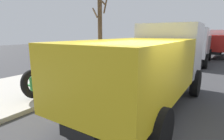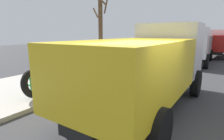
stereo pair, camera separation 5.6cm
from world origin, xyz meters
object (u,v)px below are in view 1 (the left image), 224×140
object	(u,v)px
dump_truck_gray	(193,45)
fire_hydrant	(33,85)
loose_tire	(33,84)
dump_truck_blue	(213,39)
dump_truck_red	(220,42)
bare_tree	(100,34)
dump_truck_yellow	(150,62)

from	to	relation	value
dump_truck_gray	fire_hydrant	bearing A→B (deg)	163.78
loose_tire	dump_truck_blue	world-z (taller)	dump_truck_blue
fire_hydrant	dump_truck_red	size ratio (longest dim) A/B	0.11
loose_tire	bare_tree	size ratio (longest dim) A/B	0.23
fire_hydrant	loose_tire	world-z (taller)	loose_tire
loose_tire	dump_truck_blue	xyz separation A→B (m)	(30.98, -3.84, 0.90)
dump_truck_yellow	bare_tree	distance (m)	5.13
dump_truck_red	dump_truck_blue	distance (m)	11.23
fire_hydrant	bare_tree	distance (m)	5.02
fire_hydrant	bare_tree	size ratio (longest dim) A/B	0.17
dump_truck_gray	bare_tree	bearing A→B (deg)	155.43
dump_truck_yellow	dump_truck_red	bearing A→B (deg)	-4.44
dump_truck_red	bare_tree	distance (m)	16.07
loose_tire	dump_truck_gray	world-z (taller)	dump_truck_gray
dump_truck_blue	dump_truck_yellow	bearing A→B (deg)	179.98
dump_truck_red	dump_truck_blue	size ratio (longest dim) A/B	1.00
loose_tire	dump_truck_yellow	xyz separation A→B (m)	(1.98, -3.83, 0.90)
dump_truck_red	dump_truck_gray	bearing A→B (deg)	165.34
fire_hydrant	loose_tire	bearing A→B (deg)	-121.24
dump_truck_blue	fire_hydrant	bearing A→B (deg)	172.33
fire_hydrant	dump_truck_yellow	size ratio (longest dim) A/B	0.11
fire_hydrant	dump_truck_yellow	xyz separation A→B (m)	(1.79, -4.13, 1.03)
dump_truck_blue	bare_tree	world-z (taller)	bare_tree
bare_tree	dump_truck_red	bearing A→B (deg)	-20.30
dump_truck_red	loose_tire	bearing A→B (deg)	165.27
dump_truck_red	dump_truck_blue	bearing A→B (deg)	7.03
dump_truck_gray	dump_truck_red	distance (m)	6.94
fire_hydrant	bare_tree	world-z (taller)	bare_tree
dump_truck_yellow	fire_hydrant	bearing A→B (deg)	113.43
dump_truck_yellow	bare_tree	world-z (taller)	bare_tree
dump_truck_red	fire_hydrant	bearing A→B (deg)	164.31
dump_truck_gray	dump_truck_red	world-z (taller)	same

